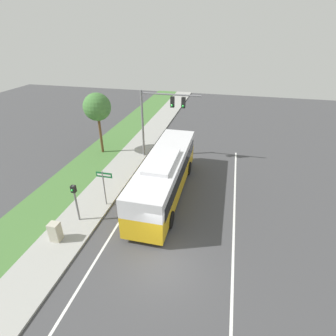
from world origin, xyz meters
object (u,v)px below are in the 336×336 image
Objects in this scene: signal_gantry at (159,112)px; utility_cabinet at (55,232)px; pedestrian_signal at (75,197)px; bus at (165,173)px; street_sign at (104,183)px.

signal_gantry is 12.95m from utility_cabinet.
signal_gantry is 2.34× the size of pedestrian_signal.
bus is at bearing -71.34° from signal_gantry.
utility_cabinet is (-4.94, -6.20, -1.09)m from bus.
signal_gantry reaches higher than bus.
bus is 6.71m from signal_gantry.
street_sign is 4.26m from utility_cabinet.
street_sign is 2.31× the size of utility_cabinet.
bus is at bearing 32.99° from street_sign.
signal_gantry is 8.73m from street_sign.
street_sign is at bearing -101.19° from signal_gantry.
bus is 9.33× the size of utility_cabinet.
pedestrian_signal is at bearing -104.56° from signal_gantry.
signal_gantry reaches higher than utility_cabinet.
utility_cabinet is (-1.35, -3.87, -1.14)m from street_sign.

